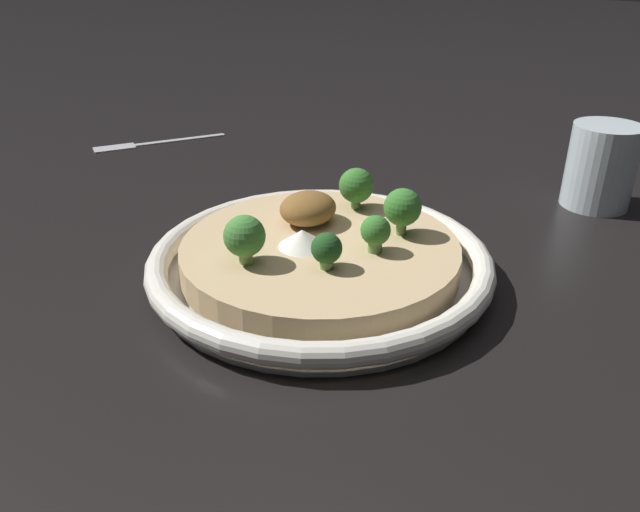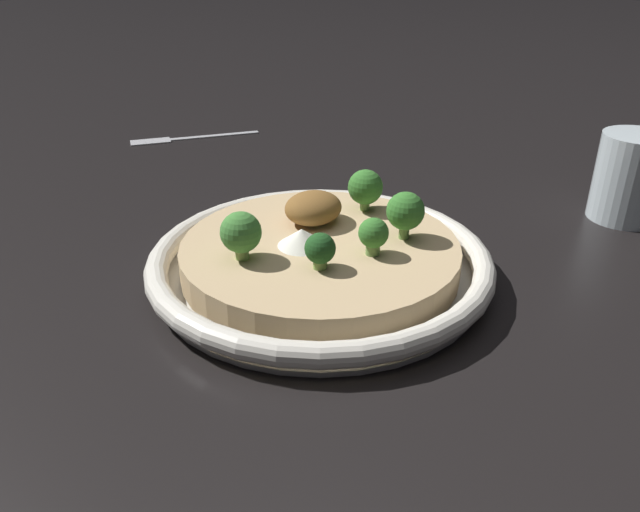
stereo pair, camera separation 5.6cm
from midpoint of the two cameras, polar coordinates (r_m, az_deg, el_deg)
name	(u,v)px [view 1 (the left image)]	position (r m, az deg, el deg)	size (l,w,h in m)	color
ground_plane	(320,278)	(0.58, -2.81, -2.10)	(6.00, 6.00, 0.00)	black
risotto_bowl	(320,261)	(0.57, -2.85, -0.50)	(0.31, 0.31, 0.04)	silver
cheese_sprinkle	(302,238)	(0.55, -4.56, 1.57)	(0.04, 0.04, 0.02)	white
crispy_onion_garnish	(308,208)	(0.59, -3.84, 4.31)	(0.06, 0.05, 0.03)	brown
broccoli_left	(403,208)	(0.57, 4.73, 4.34)	(0.03, 0.03, 0.04)	#668E47
broccoli_right	(245,237)	(0.52, -10.01, 1.66)	(0.04, 0.04, 0.04)	#84A856
broccoli_back_right	(327,249)	(0.51, -2.57, 0.53)	(0.03, 0.03, 0.03)	#759E4C
broccoli_back	(376,232)	(0.54, 2.10, 2.16)	(0.03, 0.03, 0.03)	#668E47
broccoli_front_left	(356,186)	(0.62, 0.73, 6.37)	(0.03, 0.03, 0.04)	#668E47
drinking_glass	(601,166)	(0.77, 22.43, 7.57)	(0.08, 0.08, 0.10)	silver
fork_utensil	(146,143)	(1.00, -17.20, 9.78)	(0.18, 0.11, 0.00)	#B7B7BC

